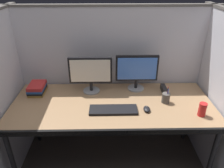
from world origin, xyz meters
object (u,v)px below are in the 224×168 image
Objects in this scene: monitor_right at (137,70)px; keyboard_main at (113,110)px; pen_cup at (166,98)px; red_stapler at (164,89)px; computer_mouse at (147,109)px; monitor_left at (91,72)px; book_stack at (37,88)px; desk at (112,108)px; soda_can at (202,109)px.

keyboard_main is (-0.25, -0.40, -0.20)m from monitor_right.
pen_cup is 0.21m from red_stapler.
monitor_right is 0.52m from keyboard_main.
red_stapler reaches higher than computer_mouse.
monitor_left reaches higher than computer_mouse.
book_stack is (-1.07, 0.34, 0.03)m from computer_mouse.
monitor_right is (0.47, 0.04, 0.00)m from monitor_left.
soda_can reaches higher than desk.
red_stapler is (0.75, -0.02, -0.19)m from monitor_left.
computer_mouse is (0.05, -0.41, -0.20)m from monitor_right.
monitor_right is at bearing 5.44° from monitor_left.
pen_cup is (0.51, 0.02, 0.10)m from desk.
keyboard_main is 4.48× the size of computer_mouse.
keyboard_main is at bearing 173.81° from soda_can.
book_stack is at bearing 170.85° from pen_cup.
red_stapler is 1.30m from book_stack.
monitor_right is 0.45m from computer_mouse.
monitor_left reaches higher than keyboard_main.
red_stapler is at bearing -1.38° from monitor_left.
desk is at bearing -177.70° from pen_cup.
monitor_right is 2.87× the size of red_stapler.
monitor_left is 0.66m from computer_mouse.
monitor_left reaches higher than red_stapler.
computer_mouse reaches higher than desk.
red_stapler is at bearing 0.09° from book_stack.
monitor_left is 1.97× the size of book_stack.
pen_cup is (0.20, 0.14, 0.03)m from computer_mouse.
desk is at bearing -16.47° from book_stack.
soda_can is 0.56× the size of book_stack.
monitor_left and monitor_right have the same top height.
desk is 15.57× the size of soda_can.
monitor_right is at bearing 48.42° from desk.
pen_cup reaches higher than desk.
monitor_right is 4.48× the size of computer_mouse.
red_stapler is at bearing 22.81° from desk.
monitor_left is at bearing -174.56° from monitor_right.
pen_cup is (0.25, -0.27, -0.17)m from monitor_right.
monitor_right is 0.40m from pen_cup.
book_stack is at bearing -179.91° from red_stapler.
keyboard_main is at bearing -58.49° from monitor_left.
monitor_left is at bearing 178.62° from red_stapler.
book_stack reaches higher than computer_mouse.
red_stapler is (0.03, 0.21, -0.02)m from pen_cup.
computer_mouse is 0.47m from soda_can.
keyboard_main is 0.84m from book_stack.
book_stack is (-1.30, -0.00, 0.02)m from red_stapler.
red_stapler is (0.53, 0.34, 0.02)m from keyboard_main.
soda_can reaches higher than red_stapler.
red_stapler reaches higher than desk.
pen_cup reaches higher than computer_mouse.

